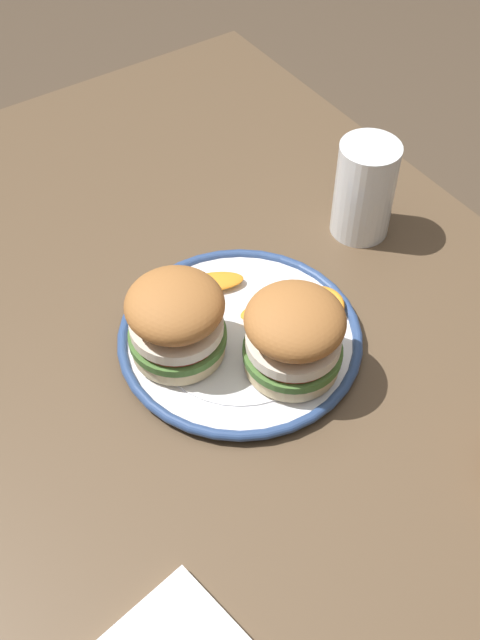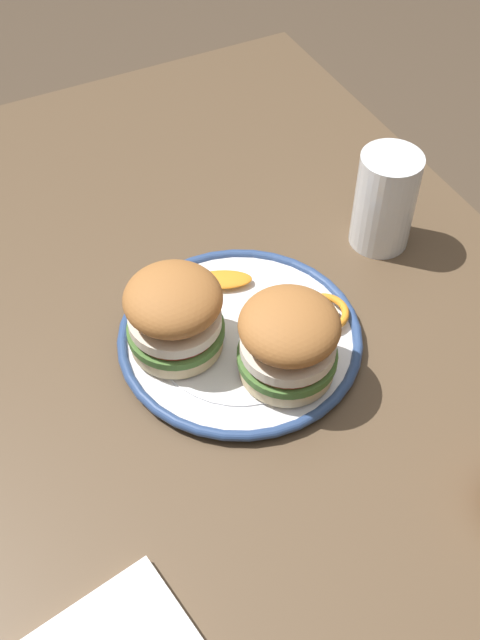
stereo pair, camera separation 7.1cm
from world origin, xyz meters
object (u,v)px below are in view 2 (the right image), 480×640
(dining_table, at_px, (204,370))
(sandwich_half_left, at_px, (288,340))
(dinner_plate, at_px, (240,337))
(drinking_glass, at_px, (384,206))
(sandwich_half_right, at_px, (174,313))

(dining_table, bearing_deg, sandwich_half_left, 19.14)
(dinner_plate, distance_m, drinking_glass, 0.26)
(dining_table, bearing_deg, dinner_plate, 20.70)
(dining_table, xyz_separation_m, sandwich_half_left, (0.13, 0.05, 0.18))
(sandwich_half_left, bearing_deg, sandwich_half_right, -133.65)
(sandwich_half_left, relative_size, drinking_glass, 1.15)
(dining_table, distance_m, sandwich_half_right, 0.19)
(dining_table, bearing_deg, sandwich_half_right, -48.92)
(drinking_glass, bearing_deg, sandwich_half_left, -56.53)
(dinner_plate, bearing_deg, sandwich_half_right, -105.06)
(dinner_plate, bearing_deg, dining_table, -159.30)
(dining_table, height_order, dinner_plate, dinner_plate)
(dinner_plate, relative_size, sandwich_half_right, 1.87)
(dinner_plate, height_order, sandwich_half_left, sandwich_half_left)
(sandwich_half_right, distance_m, drinking_glass, 0.32)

